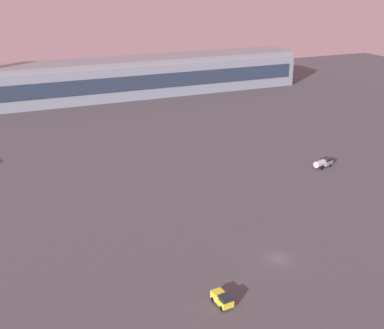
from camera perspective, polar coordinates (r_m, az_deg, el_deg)
ground_plane at (r=100.30m, az=9.55°, el=-10.31°), size 416.00×416.00×0.00m
terminal_building at (r=234.29m, az=-4.89°, el=9.81°), size 141.31×22.40×16.40m
fuel_truck at (r=147.96m, az=14.42°, el=0.22°), size 6.64×3.84×2.35m
baggage_tractor at (r=86.22m, az=3.40°, el=-14.72°), size 2.36×4.31×2.25m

